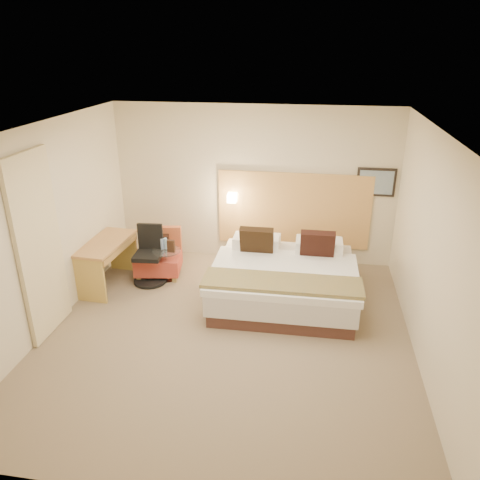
% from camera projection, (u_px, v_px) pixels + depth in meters
% --- Properties ---
extents(floor, '(4.80, 5.00, 0.02)m').
position_uv_depth(floor, '(227.00, 335.00, 6.26)').
color(floor, '#776650').
rests_on(floor, ground).
extents(ceiling, '(4.80, 5.00, 0.02)m').
position_uv_depth(ceiling, '(225.00, 129.00, 5.20)').
color(ceiling, white).
rests_on(ceiling, floor).
extents(wall_back, '(4.80, 0.02, 2.70)m').
position_uv_depth(wall_back, '(254.00, 185.00, 8.01)').
color(wall_back, beige).
rests_on(wall_back, floor).
extents(wall_front, '(4.80, 0.02, 2.70)m').
position_uv_depth(wall_front, '(163.00, 373.00, 3.45)').
color(wall_front, beige).
rests_on(wall_front, floor).
extents(wall_left, '(0.02, 5.00, 2.70)m').
position_uv_depth(wall_left, '(45.00, 230.00, 6.09)').
color(wall_left, beige).
rests_on(wall_left, floor).
extents(wall_right, '(0.02, 5.00, 2.70)m').
position_uv_depth(wall_right, '(432.00, 255.00, 5.37)').
color(wall_right, beige).
rests_on(wall_right, floor).
extents(headboard_panel, '(2.60, 0.04, 1.30)m').
position_uv_depth(headboard_panel, '(293.00, 210.00, 8.03)').
color(headboard_panel, tan).
rests_on(headboard_panel, wall_back).
extents(art_frame, '(0.62, 0.03, 0.47)m').
position_uv_depth(art_frame, '(376.00, 182.00, 7.63)').
color(art_frame, black).
rests_on(art_frame, wall_back).
extents(art_canvas, '(0.54, 0.01, 0.39)m').
position_uv_depth(art_canvas, '(376.00, 182.00, 7.61)').
color(art_canvas, '#748B9F').
rests_on(art_canvas, wall_back).
extents(lamp_arm, '(0.02, 0.12, 0.02)m').
position_uv_depth(lamp_arm, '(233.00, 197.00, 8.06)').
color(lamp_arm, silver).
rests_on(lamp_arm, wall_back).
extents(lamp_shade, '(0.15, 0.15, 0.15)m').
position_uv_depth(lamp_shade, '(232.00, 198.00, 8.01)').
color(lamp_shade, '#FFEDC6').
rests_on(lamp_shade, wall_back).
extents(curtain, '(0.06, 0.90, 2.42)m').
position_uv_depth(curtain, '(39.00, 247.00, 5.90)').
color(curtain, beige).
rests_on(curtain, wall_left).
extents(bottle_a, '(0.06, 0.06, 0.19)m').
position_uv_depth(bottle_a, '(162.00, 244.00, 7.53)').
color(bottle_a, '#88A3D3').
rests_on(bottle_a, side_table).
extents(bottle_b, '(0.06, 0.06, 0.19)m').
position_uv_depth(bottle_b, '(166.00, 244.00, 7.54)').
color(bottle_b, '#93BEE3').
rests_on(bottle_b, side_table).
extents(menu_folder, '(0.12, 0.06, 0.20)m').
position_uv_depth(menu_folder, '(171.00, 246.00, 7.42)').
color(menu_folder, '#342015').
rests_on(menu_folder, side_table).
extents(bed, '(2.16, 2.07, 1.03)m').
position_uv_depth(bed, '(284.00, 278.00, 7.03)').
color(bed, '#482A24').
rests_on(bed, floor).
extents(lounge_chair, '(0.81, 0.74, 0.76)m').
position_uv_depth(lounge_chair, '(159.00, 257.00, 7.80)').
color(lounge_chair, '#A48B4D').
rests_on(lounge_chair, floor).
extents(side_table, '(0.51, 0.51, 0.52)m').
position_uv_depth(side_table, '(167.00, 263.00, 7.60)').
color(side_table, silver).
rests_on(side_table, floor).
extents(desk, '(0.62, 1.22, 0.75)m').
position_uv_depth(desk, '(107.00, 251.00, 7.32)').
color(desk, '#B88248').
rests_on(desk, floor).
extents(desk_chair, '(0.56, 0.56, 0.93)m').
position_uv_depth(desk_chair, '(150.00, 259.00, 7.51)').
color(desk_chair, black).
rests_on(desk_chair, floor).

